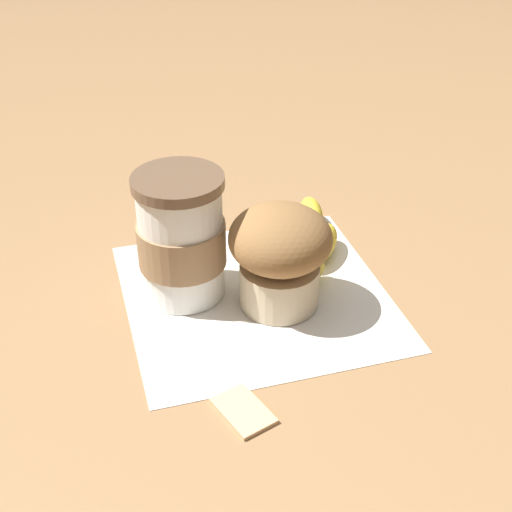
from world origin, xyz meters
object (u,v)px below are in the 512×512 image
(coffee_cup, at_px, (181,238))
(banana, at_px, (312,243))
(sugar_packet, at_px, (243,409))
(muffin, at_px, (280,253))

(coffee_cup, distance_m, banana, 0.15)
(banana, xyz_separation_m, sugar_packet, (-0.15, -0.17, -0.01))
(coffee_cup, relative_size, banana, 0.81)
(muffin, bearing_deg, sugar_packet, -126.16)
(muffin, distance_m, banana, 0.10)
(coffee_cup, height_order, muffin, coffee_cup)
(coffee_cup, height_order, sugar_packet, coffee_cup)
(coffee_cup, distance_m, muffin, 0.09)
(banana, distance_m, sugar_packet, 0.23)
(banana, bearing_deg, muffin, -137.92)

